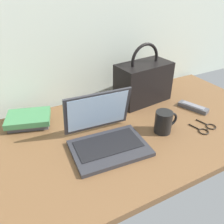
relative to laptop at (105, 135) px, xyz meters
The scene contains 7 objects.
desk 0.14m from the laptop, 20.99° to the left, with size 1.60×0.76×0.03m.
laptop is the anchor object (origin of this frame).
coffee_mug 0.28m from the laptop, ahead, with size 0.12×0.08×0.10m.
remote_control_near 0.56m from the laptop, ahead, with size 0.10×0.17×0.02m.
eyeglasses 0.49m from the laptop, 15.31° to the right, with size 0.12×0.12×0.01m.
handbag 0.46m from the laptop, 35.31° to the left, with size 0.31×0.19×0.33m.
book_stack 0.40m from the laptop, 130.66° to the left, with size 0.24×0.20×0.05m.
Camera 1 is at (-0.46, -0.76, 0.66)m, focal length 37.27 mm.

